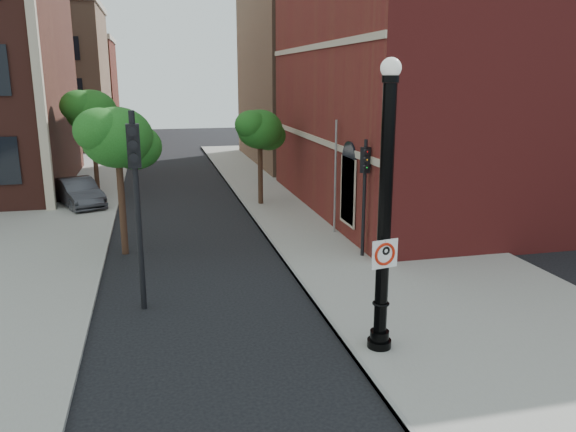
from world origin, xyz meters
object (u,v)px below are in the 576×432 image
object	(u,v)px
traffic_signal_left	(136,179)
parked_car	(78,193)
no_parking_sign	(385,254)
lamppost	(384,225)
traffic_signal_right	(365,180)

from	to	relation	value
traffic_signal_left	parked_car	bearing A→B (deg)	101.25
no_parking_sign	traffic_signal_left	world-z (taller)	traffic_signal_left
no_parking_sign	lamppost	bearing A→B (deg)	69.87
traffic_signal_left	lamppost	bearing A→B (deg)	-37.64
no_parking_sign	parked_car	size ratio (longest dim) A/B	0.15
parked_car	traffic_signal_right	distance (m)	15.39
traffic_signal_right	lamppost	bearing A→B (deg)	-122.63
no_parking_sign	parked_car	distance (m)	19.67
lamppost	traffic_signal_right	size ratio (longest dim) A/B	1.58
traffic_signal_right	parked_car	bearing A→B (deg)	119.30
parked_car	traffic_signal_right	bearing A→B (deg)	-67.95
traffic_signal_left	traffic_signal_right	bearing A→B (deg)	18.12
lamppost	traffic_signal_right	bearing A→B (deg)	72.41
parked_car	traffic_signal_left	size ratio (longest dim) A/B	0.80
no_parking_sign	parked_car	xyz separation A→B (m)	(-8.54, 17.63, -1.74)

